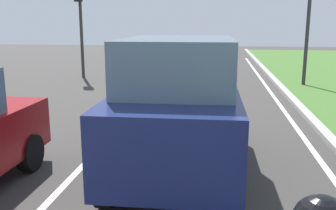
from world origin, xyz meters
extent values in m
plane|color=#383533|center=(0.00, 14.00, 0.00)|extent=(60.00, 60.00, 0.00)
cube|color=silver|center=(-0.70, 14.00, 0.00)|extent=(0.12, 32.00, 0.01)
cube|color=silver|center=(3.60, 14.00, 0.00)|extent=(0.12, 32.00, 0.01)
cube|color=#9E9B93|center=(4.10, 14.00, 0.06)|extent=(0.24, 48.00, 0.12)
cube|color=navy|center=(1.03, 8.86, 0.93)|extent=(1.98, 4.53, 1.10)
cube|color=slate|center=(1.03, 8.71, 1.88)|extent=(1.75, 2.73, 0.80)
cylinder|color=black|center=(0.13, 10.38, 0.38)|extent=(0.23, 0.76, 0.76)
cylinder|color=black|center=(1.88, 10.41, 0.38)|extent=(0.23, 0.76, 0.76)
cylinder|color=black|center=(0.18, 7.32, 0.38)|extent=(0.23, 0.76, 0.76)
cylinder|color=black|center=(1.93, 7.35, 0.38)|extent=(0.23, 0.76, 0.76)
cylinder|color=black|center=(-1.52, 8.41, 0.32)|extent=(0.22, 0.64, 0.64)
cylinder|color=#2D2D2D|center=(5.08, 18.24, 2.69)|extent=(0.14, 0.14, 5.38)
cylinder|color=#2D2D2D|center=(-4.58, 19.45, 2.34)|extent=(0.14, 0.14, 4.68)
camera|label=1|loc=(1.67, 2.60, 2.53)|focal=40.36mm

